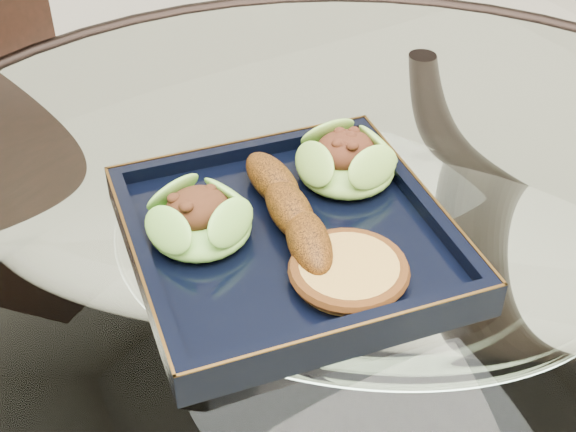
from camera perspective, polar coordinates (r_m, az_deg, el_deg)
dining_table at (r=0.83m, az=4.84°, el=-11.19°), size 1.13×1.13×0.77m
dining_chair at (r=1.11m, az=-18.98°, el=-2.84°), size 0.54×0.54×0.96m
navy_plate at (r=0.71m, az=0.00°, el=-1.89°), size 0.31×0.31×0.02m
lettuce_wrap_left at (r=0.69m, az=-6.29°, el=-0.39°), size 0.10×0.10×0.03m
lettuce_wrap_right at (r=0.76m, az=4.16°, el=3.75°), size 0.12×0.12×0.03m
roasted_plantain at (r=0.70m, az=0.11°, el=0.50°), size 0.07×0.17×0.03m
crumb_patty at (r=0.65m, az=4.34°, el=-3.98°), size 0.10×0.10×0.02m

